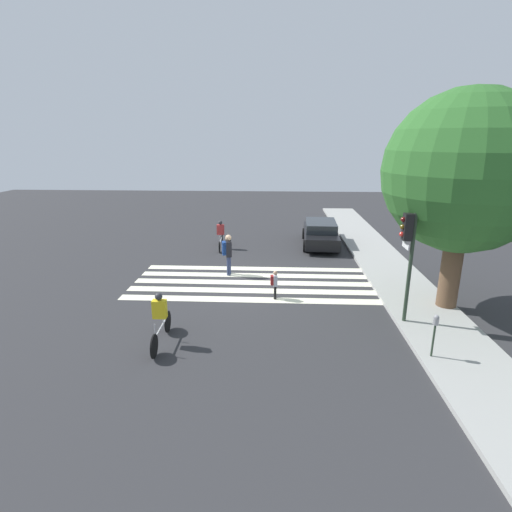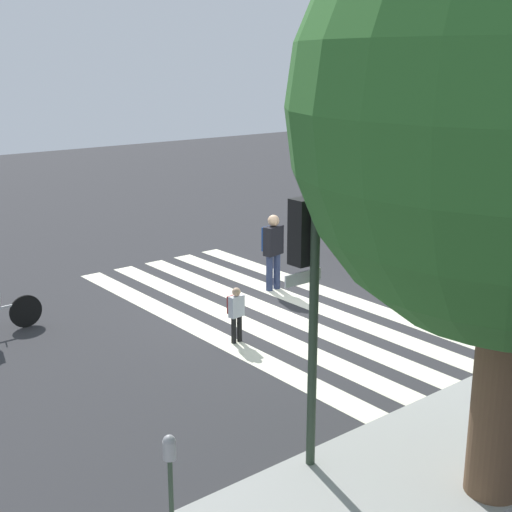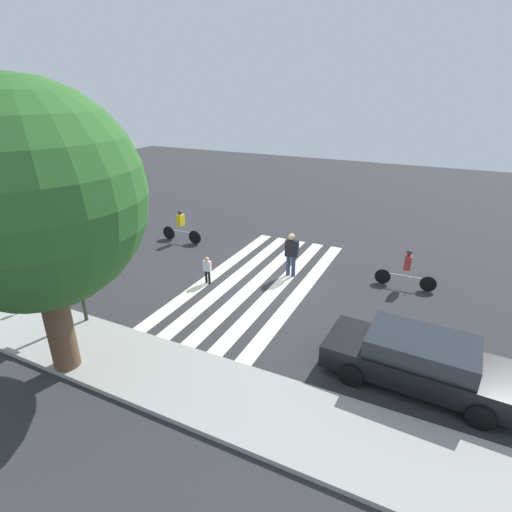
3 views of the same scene
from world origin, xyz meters
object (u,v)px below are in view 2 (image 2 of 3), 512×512
parking_meter (170,464)px  cyclist_far_lane (368,223)px  pedestrian_adult_tall_backpack (236,310)px  traffic_light (307,276)px  pedestrian_adult_blue_shirt (272,246)px

parking_meter → cyclist_far_lane: bearing=-146.9°
parking_meter → pedestrian_adult_tall_backpack: parking_meter is taller
parking_meter → traffic_light: bearing=-174.6°
traffic_light → pedestrian_adult_tall_backpack: (-2.01, -4.14, -2.08)m
cyclist_far_lane → pedestrian_adult_blue_shirt: bearing=9.1°
traffic_light → pedestrian_adult_tall_backpack: size_ratio=3.48×
parking_meter → pedestrian_adult_blue_shirt: (-6.94, -6.46, 0.05)m
cyclist_far_lane → pedestrian_adult_tall_backpack: bearing=20.4°
parking_meter → cyclist_far_lane: (-11.29, -7.37, -0.17)m
traffic_light → pedestrian_adult_blue_shirt: traffic_light is taller
pedestrian_adult_blue_shirt → cyclist_far_lane: pedestrian_adult_blue_shirt is taller
traffic_light → cyclist_far_lane: bearing=-141.7°
parking_meter → pedestrian_adult_blue_shirt: size_ratio=0.75×
pedestrian_adult_tall_backpack → traffic_light: bearing=59.0°
parking_meter → pedestrian_adult_blue_shirt: 9.48m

